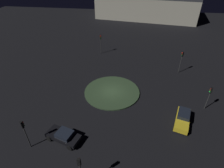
{
  "coord_description": "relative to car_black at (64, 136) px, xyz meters",
  "views": [
    {
      "loc": [
        23.99,
        3.29,
        18.56
      ],
      "look_at": [
        0.0,
        0.0,
        1.65
      ],
      "focal_mm": 29.12,
      "sensor_mm": 36.0,
      "label": 1
    }
  ],
  "objects": [
    {
      "name": "car_black",
      "position": [
        0.0,
        0.0,
        0.0
      ],
      "size": [
        3.06,
        4.59,
        1.42
      ],
      "rotation": [
        0.0,
        0.0,
        4.41
      ],
      "color": "black",
      "rests_on": "ground_plane"
    },
    {
      "name": "store_building",
      "position": [
        -58.8,
        10.77,
        3.33
      ],
      "size": [
        20.61,
        36.63,
        8.14
      ],
      "rotation": [
        0.0,
        0.0,
        4.57
      ],
      "color": "#ADA893",
      "rests_on": "ground_plane"
    },
    {
      "name": "ground_plane",
      "position": [
        -10.41,
        4.52,
        -0.74
      ],
      "size": [
        116.25,
        116.25,
        0.0
      ],
      "primitive_type": "plane",
      "color": "black"
    },
    {
      "name": "roundabout_island",
      "position": [
        -10.41,
        4.52,
        -0.64
      ],
      "size": [
        9.2,
        9.2,
        0.2
      ],
      "primitive_type": "cylinder",
      "color": "#2D4228",
      "rests_on": "ground_plane"
    },
    {
      "name": "traffic_light_northwest",
      "position": [
        -18.37,
        16.52,
        2.41
      ],
      "size": [
        0.37,
        0.4,
        4.45
      ],
      "rotation": [
        0.0,
        0.0,
        -0.99
      ],
      "color": "#2D2D2D",
      "rests_on": "ground_plane"
    },
    {
      "name": "traffic_light_southeast",
      "position": [
        1.5,
        -3.62,
        2.28
      ],
      "size": [
        0.4,
        0.37,
        4.25
      ],
      "rotation": [
        0.0,
        0.0,
        2.54
      ],
      "color": "#2D2D2D",
      "rests_on": "ground_plane"
    },
    {
      "name": "traffic_light_north",
      "position": [
        -8.25,
        18.73,
        2.03
      ],
      "size": [
        0.33,
        0.37,
        3.87
      ],
      "rotation": [
        0.0,
        0.0,
        -1.72
      ],
      "color": "#2D2D2D",
      "rests_on": "ground_plane"
    },
    {
      "name": "traffic_light_east",
      "position": [
        5.0,
        3.74,
        2.4
      ],
      "size": [
        0.36,
        0.31,
        4.42
      ],
      "rotation": [
        0.0,
        0.0,
        3.09
      ],
      "color": "#2D2D2D",
      "rests_on": "ground_plane"
    },
    {
      "name": "car_yellow",
      "position": [
        -4.87,
        14.89,
        0.08
      ],
      "size": [
        4.68,
        2.95,
        1.55
      ],
      "rotation": [
        0.0,
        0.0,
        -0.29
      ],
      "color": "gold",
      "rests_on": "ground_plane"
    },
    {
      "name": "traffic_light_west",
      "position": [
        -24.92,
        -0.06,
        2.42
      ],
      "size": [
        0.39,
        0.35,
        4.46
      ],
      "rotation": [
        0.0,
        0.0,
        0.31
      ],
      "color": "#2D2D2D",
      "rests_on": "ground_plane"
    }
  ]
}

